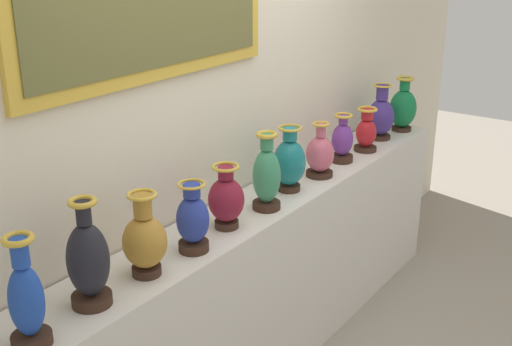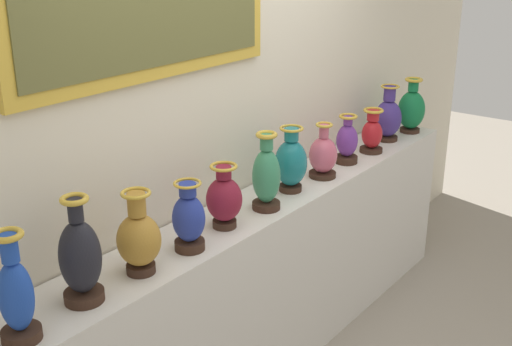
{
  "view_description": "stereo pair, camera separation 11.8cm",
  "coord_description": "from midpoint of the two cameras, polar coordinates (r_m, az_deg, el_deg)",
  "views": [
    {
      "loc": [
        -2.57,
        -1.82,
        2.38
      ],
      "look_at": [
        0.0,
        0.0,
        1.21
      ],
      "focal_mm": 45.81,
      "sensor_mm": 36.0,
      "label": 1
    },
    {
      "loc": [
        -2.5,
        -1.91,
        2.38
      ],
      "look_at": [
        0.0,
        0.0,
        1.21
      ],
      "focal_mm": 45.81,
      "sensor_mm": 36.0,
      "label": 2
    }
  ],
  "objects": [
    {
      "name": "back_wall",
      "position": [
        3.4,
        -4.69,
        6.53
      ],
      "size": [
        6.51,
        0.14,
        3.12
      ],
      "color": "beige",
      "rests_on": "ground_plane"
    },
    {
      "name": "vase_emerald",
      "position": [
        4.79,
        12.03,
        5.6
      ],
      "size": [
        0.19,
        0.19,
        0.39
      ],
      "color": "#382319",
      "rests_on": "display_shelf"
    },
    {
      "name": "vase_cobalt",
      "position": [
        2.92,
        -6.7,
        -4.13
      ],
      "size": [
        0.15,
        0.15,
        0.33
      ],
      "color": "#382319",
      "rests_on": "display_shelf"
    },
    {
      "name": "vase_sapphire",
      "position": [
        2.4,
        -20.77,
        -10.39
      ],
      "size": [
        0.14,
        0.14,
        0.42
      ],
      "color": "#382319",
      "rests_on": "display_shelf"
    },
    {
      "name": "vase_ochre",
      "position": [
        2.75,
        -10.92,
        -5.8
      ],
      "size": [
        0.19,
        0.19,
        0.37
      ],
      "color": "#382319",
      "rests_on": "display_shelf"
    },
    {
      "name": "vase_violet",
      "position": [
        4.07,
        6.72,
        2.79
      ],
      "size": [
        0.14,
        0.14,
        0.31
      ],
      "color": "#382319",
      "rests_on": "display_shelf"
    },
    {
      "name": "vase_crimson",
      "position": [
        4.3,
        8.82,
        3.57
      ],
      "size": [
        0.15,
        0.15,
        0.29
      ],
      "color": "#382319",
      "rests_on": "display_shelf"
    },
    {
      "name": "display_shelf",
      "position": [
        3.66,
        -0.94,
        -10.27
      ],
      "size": [
        3.8,
        0.4,
        1.03
      ],
      "primitive_type": "cube",
      "color": "silver",
      "rests_on": "ground_plane"
    },
    {
      "name": "vase_teal",
      "position": [
        3.57,
        1.99,
        0.98
      ],
      "size": [
        0.18,
        0.18,
        0.37
      ],
      "color": "#382319",
      "rests_on": "display_shelf"
    },
    {
      "name": "vase_burgundy",
      "position": [
        3.13,
        -3.71,
        -2.29
      ],
      "size": [
        0.18,
        0.18,
        0.32
      ],
      "color": "#382319",
      "rests_on": "display_shelf"
    },
    {
      "name": "vase_onyx",
      "position": [
        2.57,
        -15.73,
        -7.44
      ],
      "size": [
        0.16,
        0.16,
        0.44
      ],
      "color": "#382319",
      "rests_on": "display_shelf"
    },
    {
      "name": "vase_jade",
      "position": [
        3.33,
        -0.09,
        -0.27
      ],
      "size": [
        0.15,
        0.15,
        0.41
      ],
      "color": "#382319",
      "rests_on": "display_shelf"
    },
    {
      "name": "vase_rose",
      "position": [
        3.81,
        4.73,
        1.6
      ],
      "size": [
        0.16,
        0.16,
        0.32
      ],
      "color": "#382319",
      "rests_on": "display_shelf"
    },
    {
      "name": "vase_indigo",
      "position": [
        4.56,
        10.1,
        4.9
      ],
      "size": [
        0.18,
        0.18,
        0.38
      ],
      "color": "#382319",
      "rests_on": "display_shelf"
    }
  ]
}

